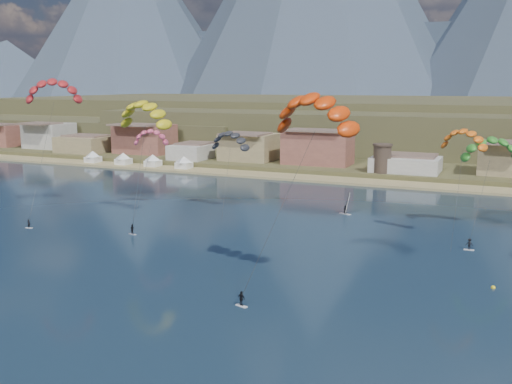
% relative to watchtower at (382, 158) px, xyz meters
% --- Properties ---
extents(ground, '(2400.00, 2400.00, 0.00)m').
position_rel_watchtower_xyz_m(ground, '(-5.00, -114.00, -6.37)').
color(ground, '#0D2030').
rests_on(ground, ground).
extents(beach, '(2200.00, 12.00, 0.90)m').
position_rel_watchtower_xyz_m(beach, '(-5.00, -8.00, -6.12)').
color(beach, tan).
rests_on(beach, ground).
extents(land, '(2200.00, 900.00, 4.00)m').
position_rel_watchtower_xyz_m(land, '(-5.00, 446.00, -6.37)').
color(land, brown).
rests_on(land, ground).
extents(foothills, '(940.00, 210.00, 18.00)m').
position_rel_watchtower_xyz_m(foothills, '(17.39, 118.47, 2.71)').
color(foothills, brown).
rests_on(foothills, ground).
extents(town, '(400.00, 24.00, 12.00)m').
position_rel_watchtower_xyz_m(town, '(-45.00, 8.00, 1.63)').
color(town, beige).
rests_on(town, ground).
extents(watchtower, '(5.82, 5.82, 8.60)m').
position_rel_watchtower_xyz_m(watchtower, '(0.00, 0.00, 0.00)').
color(watchtower, '#47382D').
rests_on(watchtower, ground).
extents(beach_tents, '(43.40, 6.40, 5.00)m').
position_rel_watchtower_xyz_m(beach_tents, '(-81.25, -8.00, -2.66)').
color(beach_tents, white).
rests_on(beach_tents, ground).
extents(kitesurfer_red, '(12.61, 18.69, 31.04)m').
position_rel_watchtower_xyz_m(kitesurfer_red, '(-55.35, -73.72, 20.93)').
color(kitesurfer_red, silver).
rests_on(kitesurfer_red, ground).
extents(kitesurfer_yellow, '(13.56, 15.14, 26.41)m').
position_rel_watchtower_xyz_m(kitesurfer_yellow, '(-34.17, -71.44, 16.33)').
color(kitesurfer_yellow, silver).
rests_on(kitesurfer_yellow, ground).
extents(kitesurfer_orange, '(14.11, 14.04, 28.40)m').
position_rel_watchtower_xyz_m(kitesurfer_orange, '(10.12, -97.43, 18.60)').
color(kitesurfer_orange, silver).
rests_on(kitesurfer_orange, ground).
extents(kitesurfer_green, '(11.75, 19.05, 21.67)m').
position_rel_watchtower_xyz_m(kitesurfer_green, '(30.64, -52.94, 10.07)').
color(kitesurfer_green, silver).
rests_on(kitesurfer_green, ground).
extents(distant_kite_pink, '(8.49, 6.88, 19.66)m').
position_rel_watchtower_xyz_m(distant_kite_pink, '(-38.53, -63.01, 10.67)').
color(distant_kite_pink, '#262626').
rests_on(distant_kite_pink, ground).
extents(distant_kite_dark, '(9.91, 6.48, 19.57)m').
position_rel_watchtower_xyz_m(distant_kite_dark, '(-21.85, -57.48, 10.16)').
color(distant_kite_dark, '#262626').
rests_on(distant_kite_dark, ground).
extents(distant_kite_orange, '(9.13, 7.06, 21.75)m').
position_rel_watchtower_xyz_m(distant_kite_orange, '(26.42, -63.53, 12.73)').
color(distant_kite_orange, '#262626').
rests_on(distant_kite_orange, ground).
extents(windsurfer, '(2.76, 2.98, 4.62)m').
position_rel_watchtower_xyz_m(windsurfer, '(2.31, -49.58, -4.90)').
color(windsurfer, silver).
rests_on(windsurfer, ground).
extents(buoy, '(0.61, 0.61, 0.61)m').
position_rel_watchtower_xyz_m(buoy, '(33.06, -86.55, -6.27)').
color(buoy, yellow).
rests_on(buoy, ground).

